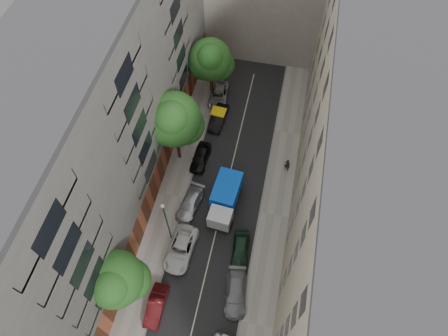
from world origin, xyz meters
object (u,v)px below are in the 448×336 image
(car_left_4, at_px, (200,157))
(tarp_truck, at_px, (225,199))
(tree_near, at_px, (117,281))
(car_right_2, at_px, (240,249))
(car_left_5, at_px, (219,118))
(tree_mid, at_px, (174,121))
(car_right_1, at_px, (236,293))
(car_left_3, at_px, (190,204))
(car_left_2, at_px, (181,249))
(pedestrian, at_px, (287,165))
(car_left_1, at_px, (156,306))
(tree_far, at_px, (211,61))
(car_left_6, at_px, (219,95))
(lamp_post, at_px, (166,219))

(car_left_4, bearing_deg, tarp_truck, -50.32)
(tree_near, bearing_deg, car_right_2, 35.78)
(car_left_4, bearing_deg, tree_near, -97.43)
(car_left_5, distance_m, tree_mid, 9.02)
(car_right_1, distance_m, tree_mid, 17.45)
(car_left_3, distance_m, car_right_1, 10.24)
(car_left_2, distance_m, pedestrian, 14.59)
(car_left_1, bearing_deg, tree_near, 174.88)
(car_left_4, distance_m, tree_far, 11.11)
(car_left_6, xyz_separation_m, pedestrian, (9.58, -8.77, 0.38))
(car_right_1, xyz_separation_m, tree_near, (-9.48, -2.36, 4.72))
(car_left_1, xyz_separation_m, lamp_post, (-0.60, 6.78, 3.77))
(car_left_2, xyz_separation_m, car_left_3, (-0.39, 5.00, -0.05))
(car_left_4, height_order, car_left_6, car_left_4)
(car_left_2, height_order, car_left_5, car_left_2)
(car_left_1, xyz_separation_m, tree_near, (-2.70, 0.24, 4.75))
(tarp_truck, bearing_deg, tree_far, 112.64)
(car_right_2, bearing_deg, tarp_truck, 113.91)
(car_left_5, relative_size, car_right_2, 1.05)
(car_right_1, bearing_deg, lamp_post, 142.75)
(tarp_truck, distance_m, car_left_6, 15.12)
(car_left_3, bearing_deg, tree_near, -97.29)
(tree_near, distance_m, lamp_post, 6.94)
(tree_far, distance_m, lamp_post, 19.58)
(car_left_1, height_order, car_left_2, car_left_2)
(car_left_2, bearing_deg, tree_near, -119.26)
(car_left_2, height_order, tree_near, tree_near)
(car_right_1, bearing_deg, car_left_2, 145.74)
(car_left_1, xyz_separation_m, car_left_3, (0.38, 10.60, 0.00))
(car_left_4, bearing_deg, car_left_5, 84.88)
(tree_far, bearing_deg, lamp_post, -89.11)
(car_left_1, height_order, tree_far, tree_far)
(car_left_2, height_order, car_right_2, car_left_2)
(car_left_6, height_order, tree_near, tree_near)
(car_right_2, xyz_separation_m, tree_mid, (-8.71, 9.49, 5.87))
(car_right_1, bearing_deg, car_left_6, 98.42)
(car_right_2, bearing_deg, tree_mid, 127.85)
(tree_far, bearing_deg, pedestrian, -40.91)
(car_right_2, xyz_separation_m, tree_far, (-7.30, 19.51, 4.99))
(car_left_2, distance_m, car_left_5, 16.80)
(car_right_2, bearing_deg, car_right_1, -89.64)
(car_right_2, xyz_separation_m, lamp_post, (-7.00, -0.02, 3.74))
(car_left_1, xyz_separation_m, car_left_2, (0.77, 5.60, 0.05))
(car_right_2, bearing_deg, car_left_4, 118.76)
(car_left_3, xyz_separation_m, car_left_5, (0.42, 11.80, 0.04))
(car_left_3, relative_size, lamp_post, 0.65)
(tarp_truck, bearing_deg, car_right_1, -67.01)
(car_left_4, distance_m, tree_mid, 6.31)
(car_right_2, bearing_deg, car_left_3, 143.05)
(tree_near, bearing_deg, car_left_3, 73.44)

